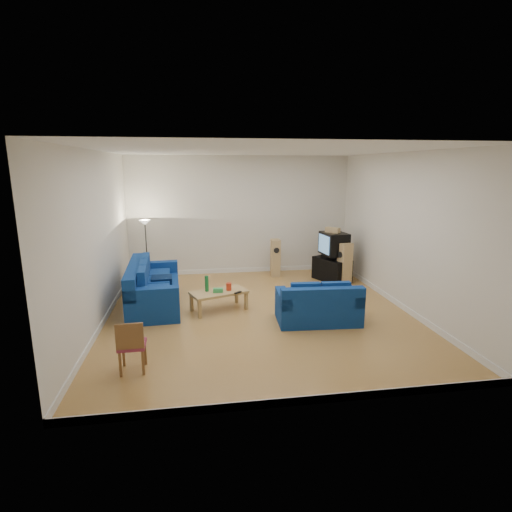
{
  "coord_description": "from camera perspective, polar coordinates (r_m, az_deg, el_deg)",
  "views": [
    {
      "loc": [
        -1.22,
        -7.56,
        2.91
      ],
      "look_at": [
        0.0,
        0.4,
        1.1
      ],
      "focal_mm": 28.0,
      "sensor_mm": 36.0,
      "label": 1
    }
  ],
  "objects": [
    {
      "name": "room",
      "position": [
        7.78,
        0.45,
        2.55
      ],
      "size": [
        6.01,
        6.51,
        3.21
      ],
      "color": "brown",
      "rests_on": "ground"
    },
    {
      "name": "sofa_three_seat",
      "position": [
        8.81,
        -14.72,
        -4.74
      ],
      "size": [
        1.14,
        2.41,
        0.91
      ],
      "rotation": [
        0.0,
        0.0,
        -1.52
      ],
      "color": "navy",
      "rests_on": "ground"
    },
    {
      "name": "sofa_loveseat",
      "position": [
        7.72,
        8.92,
        -7.32
      ],
      "size": [
        1.59,
        0.95,
        0.77
      ],
      "rotation": [
        0.0,
        0.0,
        -0.06
      ],
      "color": "navy",
      "rests_on": "ground"
    },
    {
      "name": "coffee_table",
      "position": [
        8.27,
        -5.33,
        -5.38
      ],
      "size": [
        1.25,
        0.91,
        0.41
      ],
      "rotation": [
        0.0,
        0.0,
        0.35
      ],
      "color": "tan",
      "rests_on": "ground"
    },
    {
      "name": "bottle",
      "position": [
        8.23,
        -7.05,
        -3.93
      ],
      "size": [
        0.08,
        0.08,
        0.32
      ],
      "primitive_type": "cylinder",
      "rotation": [
        0.0,
        0.0,
        0.08
      ],
      "color": "#197233",
      "rests_on": "coffee_table"
    },
    {
      "name": "tissue_box",
      "position": [
        8.18,
        -5.44,
        -4.9
      ],
      "size": [
        0.21,
        0.12,
        0.08
      ],
      "primitive_type": "cube",
      "rotation": [
        0.0,
        0.0,
        -0.08
      ],
      "color": "green",
      "rests_on": "coffee_table"
    },
    {
      "name": "red_canister",
      "position": [
        8.28,
        -3.91,
        -4.38
      ],
      "size": [
        0.12,
        0.12,
        0.16
      ],
      "primitive_type": "cylinder",
      "rotation": [
        0.0,
        0.0,
        -0.04
      ],
      "color": "red",
      "rests_on": "coffee_table"
    },
    {
      "name": "remote",
      "position": [
        8.11,
        -2.59,
        -5.22
      ],
      "size": [
        0.16,
        0.15,
        0.02
      ],
      "primitive_type": "cube",
      "rotation": [
        0.0,
        0.0,
        0.73
      ],
      "color": "black",
      "rests_on": "coffee_table"
    },
    {
      "name": "tv_stand",
      "position": [
        10.55,
        10.79,
        -1.9
      ],
      "size": [
        0.89,
        1.1,
        0.59
      ],
      "primitive_type": "cube",
      "rotation": [
        0.0,
        0.0,
        -1.15
      ],
      "color": "black",
      "rests_on": "ground"
    },
    {
      "name": "av_receiver",
      "position": [
        10.51,
        10.66,
        -0.01
      ],
      "size": [
        0.55,
        0.55,
        0.1
      ],
      "primitive_type": "cube",
      "rotation": [
        0.0,
        0.0,
        -0.71
      ],
      "color": "black",
      "rests_on": "tv_stand"
    },
    {
      "name": "television",
      "position": [
        10.42,
        11.05,
        1.75
      ],
      "size": [
        0.64,
        0.8,
        0.57
      ],
      "rotation": [
        0.0,
        0.0,
        -1.45
      ],
      "color": "black",
      "rests_on": "av_receiver"
    },
    {
      "name": "centre_speaker",
      "position": [
        10.37,
        10.9,
        3.67
      ],
      "size": [
        0.35,
        0.37,
        0.13
      ],
      "primitive_type": "cube",
      "rotation": [
        0.0,
        0.0,
        -0.85
      ],
      "color": "tan",
      "rests_on": "television"
    },
    {
      "name": "speaker_left",
      "position": [
        10.74,
        2.8,
        -0.27
      ],
      "size": [
        0.24,
        0.32,
        1.01
      ],
      "rotation": [
        0.0,
        0.0,
        -0.04
      ],
      "color": "tan",
      "rests_on": "ground"
    },
    {
      "name": "speaker_right",
      "position": [
        10.24,
        12.54,
        -1.08
      ],
      "size": [
        0.38,
        0.34,
        1.05
      ],
      "rotation": [
        0.0,
        0.0,
        -1.21
      ],
      "color": "tan",
      "rests_on": "ground"
    },
    {
      "name": "floor_lamp",
      "position": [
        10.27,
        -15.52,
        3.43
      ],
      "size": [
        0.28,
        0.28,
        1.62
      ],
      "color": "black",
      "rests_on": "ground"
    },
    {
      "name": "dining_chair",
      "position": [
        6.08,
        -17.37,
        -11.88
      ],
      "size": [
        0.39,
        0.39,
        0.8
      ],
      "rotation": [
        0.0,
        0.0,
        0.02
      ],
      "color": "brown",
      "rests_on": "ground"
    }
  ]
}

